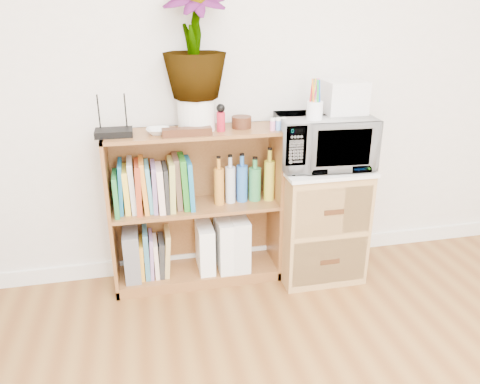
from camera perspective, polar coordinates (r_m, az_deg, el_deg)
name	(u,v)px	position (r m, az deg, el deg)	size (l,w,h in m)	color
skirting_board	(247,254)	(3.17, 0.88, -7.55)	(4.00, 0.02, 0.10)	white
bookshelf	(196,209)	(2.80, -5.41, -2.03)	(1.00, 0.30, 0.95)	brown
wicker_unit	(318,221)	(2.96, 9.46, -3.55)	(0.50, 0.45, 0.70)	#9E7542
microwave	(324,141)	(2.77, 10.19, 6.11)	(0.54, 0.36, 0.30)	silver
pen_cup	(315,110)	(2.63, 9.08, 9.80)	(0.09, 0.09, 0.10)	white
small_appliance	(344,97)	(2.81, 12.57, 11.24)	(0.24, 0.20, 0.19)	silver
router	(114,133)	(2.61, -15.12, 6.99)	(0.20, 0.13, 0.04)	black
white_bowl	(158,131)	(2.60, -9.94, 7.32)	(0.13, 0.13, 0.03)	silver
plant_pot	(197,114)	(2.65, -5.31, 9.43)	(0.21, 0.21, 0.18)	silver
potted_plant	(194,41)	(2.59, -5.62, 17.90)	(0.34, 0.34, 0.60)	#2E702D
trinket_box	(187,132)	(2.54, -6.49, 7.29)	(0.27, 0.07, 0.04)	#3C1E10
kokeshi_doll	(221,122)	(2.61, -2.35, 8.56)	(0.05, 0.05, 0.11)	#AF1529
wooden_bowl	(242,122)	(2.69, 0.19, 8.52)	(0.11, 0.11, 0.07)	#3B1B10
paint_jars	(278,126)	(2.65, 4.67, 8.04)	(0.10, 0.04, 0.05)	pink
file_box	(132,253)	(2.90, -13.05, -7.27)	(0.09, 0.24, 0.30)	slate
magazine_holder_left	(205,247)	(2.91, -4.28, -6.70)	(0.09, 0.23, 0.29)	white
magazine_holder_mid	(225,242)	(2.92, -1.84, -6.17)	(0.10, 0.26, 0.33)	white
magazine_holder_right	(238,241)	(2.93, -0.23, -5.96)	(0.11, 0.27, 0.33)	silver
cookbooks	(154,186)	(2.72, -10.42, 0.76)	(0.45, 0.20, 0.30)	#207835
liquor_bottles	(245,179)	(2.78, 0.61, 1.66)	(0.37, 0.07, 0.31)	orange
lower_books	(155,254)	(2.91, -10.37, -7.45)	(0.19, 0.19, 0.30)	gold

